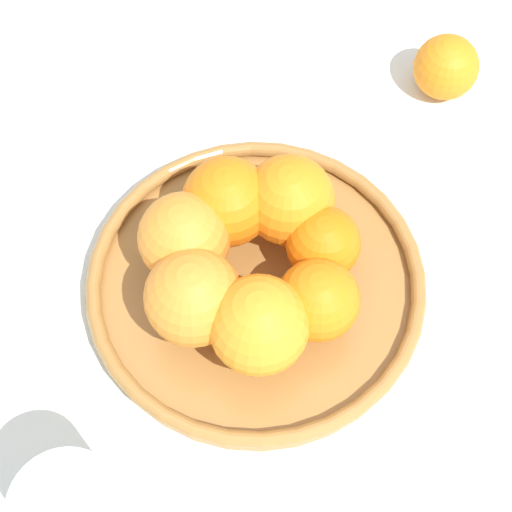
# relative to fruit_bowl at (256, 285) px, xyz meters

# --- Properties ---
(ground_plane) EXTENTS (4.00, 4.00, 0.00)m
(ground_plane) POSITION_rel_fruit_bowl_xyz_m (0.00, 0.00, -0.01)
(ground_plane) COLOR silver
(fruit_bowl) EXTENTS (0.30, 0.30, 0.03)m
(fruit_bowl) POSITION_rel_fruit_bowl_xyz_m (0.00, 0.00, 0.00)
(fruit_bowl) COLOR #A57238
(fruit_bowl) RESTS_ON ground_plane
(orange_pile) EXTENTS (0.19, 0.20, 0.08)m
(orange_pile) POSITION_rel_fruit_bowl_xyz_m (0.01, 0.00, 0.05)
(orange_pile) COLOR orange
(orange_pile) RESTS_ON fruit_bowl
(stray_orange) EXTENTS (0.07, 0.07, 0.07)m
(stray_orange) POSITION_rel_fruit_bowl_xyz_m (-0.20, -0.23, 0.02)
(stray_orange) COLOR orange
(stray_orange) RESTS_ON ground_plane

